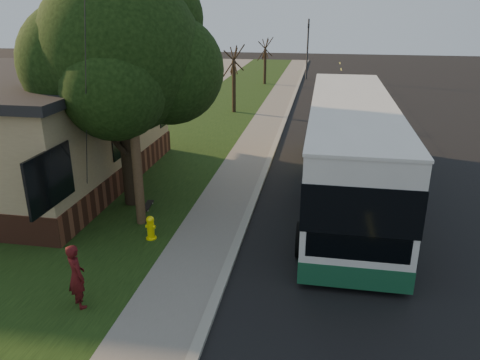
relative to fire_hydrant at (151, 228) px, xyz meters
name	(u,v)px	position (x,y,z in m)	size (l,w,h in m)	color
ground	(236,248)	(2.60, 0.00, -0.43)	(120.00, 120.00, 0.00)	black
road	(357,154)	(6.60, 10.00, -0.43)	(8.00, 80.00, 0.01)	black
curb	(274,149)	(2.60, 10.00, -0.37)	(0.25, 80.00, 0.12)	gray
sidewalk	(253,148)	(1.60, 10.00, -0.39)	(2.00, 80.00, 0.08)	slate
grass_verge	(185,145)	(-1.90, 10.00, -0.40)	(5.00, 80.00, 0.07)	black
building_lot	(7,136)	(-11.90, 10.00, -0.41)	(15.00, 80.00, 0.04)	slate
fire_hydrant	(151,228)	(0.00, 0.00, 0.00)	(0.32, 0.32, 0.74)	#FEED0D
utility_pole	(130,80)	(-0.71, 0.99, 4.20)	(2.86, 3.21, 9.07)	#473321
leafy_tree	(123,55)	(-1.57, 2.65, 4.73)	(6.30, 6.00, 7.80)	black
bare_tree_near	(234,80)	(-0.90, 18.00, 1.72)	(1.38, 1.21, 4.31)	black
bare_tree_far	(265,62)	(-0.40, 30.00, 1.57)	(1.38, 1.21, 4.03)	black
traffic_signal	(308,45)	(3.10, 34.00, 2.73)	(0.18, 0.22, 5.50)	#2D2D30
transit_bus	(349,146)	(5.86, 4.70, 1.47)	(3.05, 13.20, 3.57)	silver
skateboarder	(76,276)	(-0.46, -3.48, 0.43)	(0.58, 0.38, 1.59)	#470E10
skateboard_main	(148,206)	(-0.94, 2.19, -0.30)	(0.33, 0.94, 0.09)	black
dumpster	(75,138)	(-6.90, 8.28, 0.20)	(1.63, 1.47, 1.18)	#13311F
distant_car	(342,87)	(6.20, 25.49, 0.24)	(1.59, 3.96, 1.35)	black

